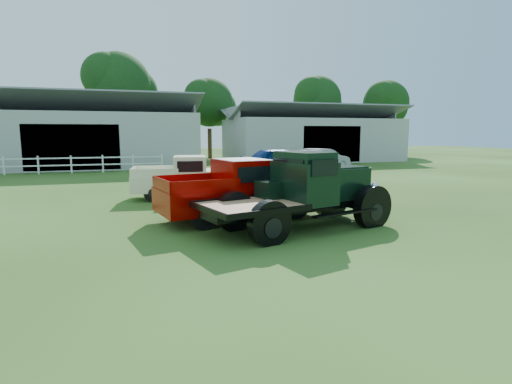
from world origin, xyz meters
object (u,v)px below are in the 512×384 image
object	(u,v)px
vintage_flatbed	(301,191)
red_pickup	(239,189)
misc_car_blue	(282,161)
white_pickup	(188,178)
misc_car_grey	(321,161)

from	to	relation	value
vintage_flatbed	red_pickup	bearing A→B (deg)	109.55
vintage_flatbed	misc_car_blue	xyz separation A→B (m)	(4.67, 13.57, -0.19)
white_pickup	vintage_flatbed	bearing A→B (deg)	-62.98
misc_car_blue	misc_car_grey	size ratio (longest dim) A/B	1.06
vintage_flatbed	white_pickup	distance (m)	6.85
vintage_flatbed	misc_car_blue	size ratio (longest dim) A/B	1.04
red_pickup	misc_car_grey	xyz separation A→B (m)	(8.95, 12.23, -0.13)
white_pickup	misc_car_grey	distance (m)	12.54
misc_car_blue	vintage_flatbed	bearing A→B (deg)	159.20
red_pickup	misc_car_grey	size ratio (longest dim) A/B	1.05
white_pickup	misc_car_blue	xyz separation A→B (m)	(6.93, 7.11, 0.04)
misc_car_blue	misc_car_grey	xyz separation A→B (m)	(3.00, 0.53, -0.08)
red_pickup	white_pickup	size ratio (longest dim) A/B	1.12
vintage_flatbed	red_pickup	distance (m)	2.27
red_pickup	white_pickup	bearing A→B (deg)	90.94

